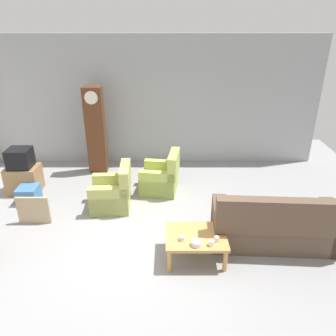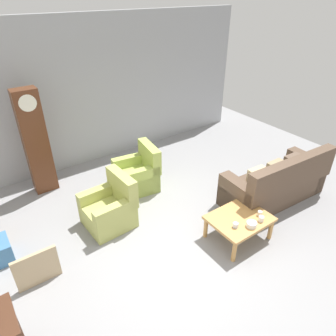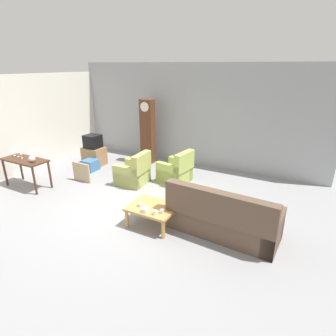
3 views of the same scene
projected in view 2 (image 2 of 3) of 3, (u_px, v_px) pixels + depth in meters
name	position (u px, v px, depth m)	size (l,w,h in m)	color
ground_plane	(183.00, 246.00, 4.97)	(10.40, 10.40, 0.00)	gray
garage_door_wall	(84.00, 94.00, 6.66)	(8.40, 0.16, 3.20)	#9EA0A5
couch_floral	(276.00, 184.00, 5.88)	(2.15, 1.01, 1.04)	brown
armchair_olive_near	(110.00, 209.00, 5.30)	(0.83, 0.80, 0.92)	tan
armchair_olive_far	(138.00, 175.00, 6.26)	(0.89, 0.86, 0.92)	#ABBF58
coffee_table_wood	(239.00, 220.00, 4.96)	(0.96, 0.76, 0.42)	tan
grandfather_clock	(36.00, 143.00, 5.83)	(0.44, 0.30, 2.10)	#562D19
framed_picture_leaning	(37.00, 269.00, 4.23)	(0.60, 0.05, 0.55)	tan
cup_white_porcelain	(261.00, 219.00, 4.83)	(0.08, 0.08, 0.09)	white
cup_blue_rimmed	(235.00, 225.00, 4.71)	(0.08, 0.08, 0.08)	silver
cup_cream_tall	(260.00, 213.00, 4.95)	(0.08, 0.08, 0.08)	beige
bowl_white_stacked	(252.00, 224.00, 4.73)	(0.16, 0.16, 0.08)	white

